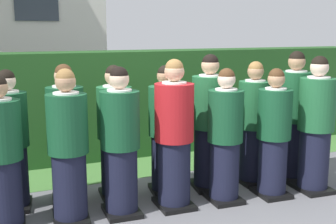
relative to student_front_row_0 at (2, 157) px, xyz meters
The scene contains 17 objects.
ground_plane 1.96m from the student_front_row_0, ahead, with size 60.00×60.00×0.00m, color slate.
student_front_row_0 is the anchor object (origin of this frame).
student_front_row_1 0.64m from the student_front_row_0, ahead, with size 0.42×0.50×1.60m.
student_front_row_2 1.18m from the student_front_row_0, ahead, with size 0.42×0.51×1.61m.
student_in_red_blazer 1.79m from the student_front_row_0, ahead, with size 0.43×0.49×1.67m.
student_front_row_4 2.40m from the student_front_row_0, ahead, with size 0.40×0.46×1.56m.
student_front_row_5 3.02m from the student_front_row_0, ahead, with size 0.40×0.46×1.54m.
student_front_row_6 3.60m from the student_front_row_0, ahead, with size 0.44×0.50×1.67m.
student_rear_row_0 0.50m from the student_front_row_0, 78.09° to the left, with size 0.42×0.52×1.56m.
student_rear_row_1 0.82m from the student_front_row_0, 31.11° to the left, with size 0.43×0.50×1.61m.
student_rear_row_2 1.32m from the student_front_row_0, 17.42° to the left, with size 0.41×0.48×1.58m.
student_rear_row_3 1.89m from the student_front_row_0, ahead, with size 0.43×0.52×1.57m.
student_rear_row_4 2.44m from the student_front_row_0, ahead, with size 0.46×0.54×1.69m.
student_rear_row_5 3.06m from the student_front_row_0, ahead, with size 0.41×0.51×1.59m.
student_rear_row_6 3.64m from the student_front_row_0, ahead, with size 0.45×0.53×1.71m.
hedge 2.81m from the student_front_row_0, 50.02° to the left, with size 9.23×0.70×1.65m.
lawn_strip 2.37m from the student_front_row_0, 36.83° to the left, with size 9.23×0.90×0.01m, color #477A38.
Camera 1 is at (-1.89, -4.30, 1.97)m, focal length 46.88 mm.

